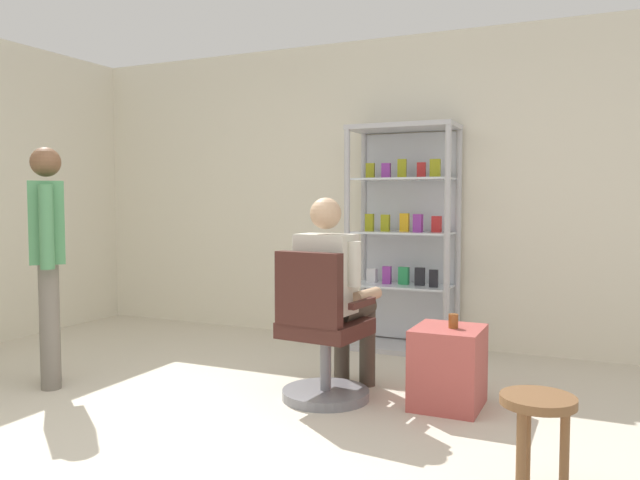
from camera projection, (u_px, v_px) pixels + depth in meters
ground_plane at (159, 460)px, 3.09m from camera, size 7.20×7.20×0.00m
back_wall at (370, 192)px, 5.73m from camera, size 6.00×0.10×2.70m
display_cabinet_main at (405, 236)px, 5.37m from camera, size 0.90×0.45×1.90m
office_chair at (321, 340)px, 3.97m from camera, size 0.59×0.56×0.96m
seated_shopkeeper at (334, 287)px, 4.09m from camera, size 0.52×0.59×1.29m
storage_crate at (448, 367)px, 3.88m from camera, size 0.41×0.44×0.49m
tea_glass at (453, 321)px, 3.85m from camera, size 0.06×0.06×0.09m
standing_customer at (48, 250)px, 4.29m from camera, size 0.41×0.41×1.63m
wooden_stool at (538, 417)px, 2.69m from camera, size 0.32×0.32×0.44m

